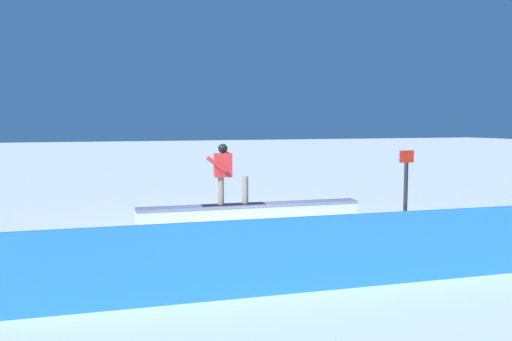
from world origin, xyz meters
TOP-DOWN VIEW (x-y plane):
  - ground_plane at (0.00, 0.00)m, footprint 120.00×120.00m
  - grind_box at (0.00, 0.00)m, footprint 5.39×0.81m
  - snowboarder at (0.60, -0.04)m, footprint 1.51×0.42m
  - safety_fence at (0.00, 4.75)m, footprint 10.03×0.70m
  - trail_marker at (-3.84, 0.68)m, footprint 0.40×0.10m

SIDE VIEW (x-z plane):
  - ground_plane at x=0.00m, z-range 0.00..0.00m
  - grind_box at x=0.00m, z-range -0.03..0.54m
  - safety_fence at x=0.00m, z-range 0.00..1.12m
  - trail_marker at x=-3.84m, z-range 0.07..1.87m
  - snowboarder at x=0.60m, z-range 0.62..2.06m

